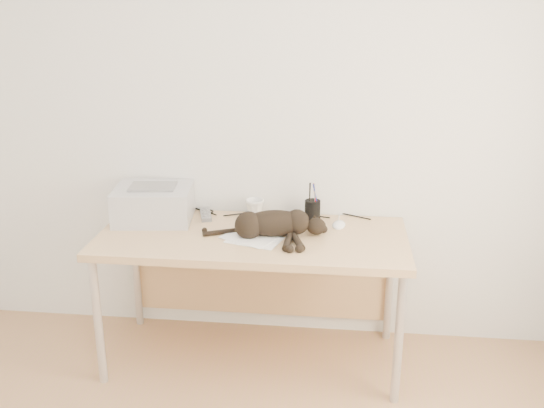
# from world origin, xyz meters

# --- Properties ---
(wall_back) EXTENTS (3.50, 0.00, 3.50)m
(wall_back) POSITION_xyz_m (0.00, 1.75, 1.30)
(wall_back) COLOR white
(wall_back) RESTS_ON floor
(desk) EXTENTS (1.60, 0.70, 0.74)m
(desk) POSITION_xyz_m (0.00, 1.48, 0.61)
(desk) COLOR #DEBA81
(desk) RESTS_ON floor
(printer) EXTENTS (0.45, 0.39, 0.20)m
(printer) POSITION_xyz_m (-0.57, 1.56, 0.83)
(printer) COLOR #B3B3B8
(printer) RESTS_ON desk
(papers) EXTENTS (0.34, 0.29, 0.01)m
(papers) POSITION_xyz_m (0.01, 1.33, 0.74)
(papers) COLOR white
(papers) RESTS_ON desk
(cat) EXTENTS (0.65, 0.31, 0.15)m
(cat) POSITION_xyz_m (0.10, 1.38, 0.80)
(cat) COLOR black
(cat) RESTS_ON desk
(mug) EXTENTS (0.14, 0.14, 0.10)m
(mug) POSITION_xyz_m (-0.02, 1.67, 0.79)
(mug) COLOR white
(mug) RESTS_ON desk
(pen_cup) EXTENTS (0.09, 0.09, 0.22)m
(pen_cup) POSITION_xyz_m (0.30, 1.63, 0.80)
(pen_cup) COLOR black
(pen_cup) RESTS_ON desk
(remote_grey) EXTENTS (0.11, 0.21, 0.02)m
(remote_grey) POSITION_xyz_m (-0.30, 1.64, 0.75)
(remote_grey) COLOR gray
(remote_grey) RESTS_ON desk
(remote_black) EXTENTS (0.15, 0.16, 0.02)m
(remote_black) POSITION_xyz_m (0.00, 1.50, 0.75)
(remote_black) COLOR black
(remote_black) RESTS_ON desk
(mouse) EXTENTS (0.09, 0.13, 0.04)m
(mouse) POSITION_xyz_m (0.45, 1.57, 0.76)
(mouse) COLOR white
(mouse) RESTS_ON desk
(cable_tangle) EXTENTS (1.36, 0.08, 0.01)m
(cable_tangle) POSITION_xyz_m (0.00, 1.70, 0.75)
(cable_tangle) COLOR black
(cable_tangle) RESTS_ON desk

